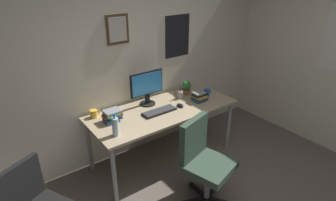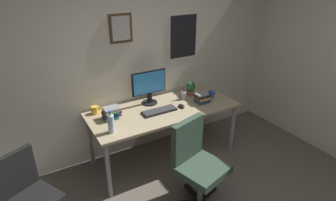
{
  "view_description": "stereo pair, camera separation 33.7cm",
  "coord_description": "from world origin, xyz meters",
  "px_view_note": "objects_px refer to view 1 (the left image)",
  "views": [
    {
      "loc": [
        -1.69,
        -0.88,
        2.31
      ],
      "look_at": [
        0.13,
        1.58,
        0.88
      ],
      "focal_mm": 30.35,
      "sensor_mm": 36.0,
      "label": 1
    },
    {
      "loc": [
        -1.4,
        -1.07,
        2.31
      ],
      "look_at": [
        0.13,
        1.58,
        0.88
      ],
      "focal_mm": 30.35,
      "sensor_mm": 36.0,
      "label": 2
    }
  ],
  "objects_px": {
    "water_bottle": "(115,126)",
    "pen_cup": "(180,94)",
    "monitor": "(147,87)",
    "potted_plant": "(186,87)",
    "coffee_mug_near": "(207,92)",
    "book_stack_left": "(112,116)",
    "keyboard": "(159,111)",
    "book_stack_right": "(199,96)",
    "coffee_mug_far": "(94,114)",
    "computer_mouse": "(180,105)",
    "office_chair": "(203,158)"
  },
  "relations": [
    {
      "from": "monitor",
      "to": "potted_plant",
      "type": "distance_m",
      "value": 0.62
    },
    {
      "from": "coffee_mug_far",
      "to": "pen_cup",
      "type": "height_order",
      "value": "pen_cup"
    },
    {
      "from": "computer_mouse",
      "to": "coffee_mug_near",
      "type": "height_order",
      "value": "coffee_mug_near"
    },
    {
      "from": "water_bottle",
      "to": "pen_cup",
      "type": "distance_m",
      "value": 1.17
    },
    {
      "from": "water_bottle",
      "to": "book_stack_right",
      "type": "distance_m",
      "value": 1.28
    },
    {
      "from": "keyboard",
      "to": "book_stack_left",
      "type": "distance_m",
      "value": 0.57
    },
    {
      "from": "potted_plant",
      "to": "pen_cup",
      "type": "xyz_separation_m",
      "value": [
        -0.15,
        -0.06,
        -0.05
      ]
    },
    {
      "from": "water_bottle",
      "to": "computer_mouse",
      "type": "bearing_deg",
      "value": 7.63
    },
    {
      "from": "keyboard",
      "to": "coffee_mug_far",
      "type": "distance_m",
      "value": 0.77
    },
    {
      "from": "book_stack_right",
      "to": "water_bottle",
      "type": "bearing_deg",
      "value": -174.76
    },
    {
      "from": "monitor",
      "to": "water_bottle",
      "type": "bearing_deg",
      "value": -146.7
    },
    {
      "from": "water_bottle",
      "to": "monitor",
      "type": "bearing_deg",
      "value": 33.3
    },
    {
      "from": "office_chair",
      "to": "monitor",
      "type": "distance_m",
      "value": 1.16
    },
    {
      "from": "coffee_mug_far",
      "to": "pen_cup",
      "type": "relative_size",
      "value": 0.61
    },
    {
      "from": "computer_mouse",
      "to": "book_stack_left",
      "type": "distance_m",
      "value": 0.87
    },
    {
      "from": "keyboard",
      "to": "book_stack_right",
      "type": "xyz_separation_m",
      "value": [
        0.61,
        -0.04,
        0.05
      ]
    },
    {
      "from": "coffee_mug_near",
      "to": "book_stack_left",
      "type": "xyz_separation_m",
      "value": [
        -1.36,
        0.11,
        0.02
      ]
    },
    {
      "from": "monitor",
      "to": "potted_plant",
      "type": "height_order",
      "value": "monitor"
    },
    {
      "from": "coffee_mug_far",
      "to": "book_stack_right",
      "type": "height_order",
      "value": "book_stack_right"
    },
    {
      "from": "keyboard",
      "to": "coffee_mug_far",
      "type": "bearing_deg",
      "value": 152.77
    },
    {
      "from": "office_chair",
      "to": "book_stack_right",
      "type": "xyz_separation_m",
      "value": [
        0.62,
        0.75,
        0.27
      ]
    },
    {
      "from": "pen_cup",
      "to": "monitor",
      "type": "bearing_deg",
      "value": 166.06
    },
    {
      "from": "water_bottle",
      "to": "coffee_mug_near",
      "type": "distance_m",
      "value": 1.48
    },
    {
      "from": "water_bottle",
      "to": "book_stack_right",
      "type": "height_order",
      "value": "water_bottle"
    },
    {
      "from": "book_stack_right",
      "to": "monitor",
      "type": "bearing_deg",
      "value": 151.55
    },
    {
      "from": "computer_mouse",
      "to": "pen_cup",
      "type": "height_order",
      "value": "pen_cup"
    },
    {
      "from": "coffee_mug_far",
      "to": "book_stack_right",
      "type": "distance_m",
      "value": 1.35
    },
    {
      "from": "keyboard",
      "to": "pen_cup",
      "type": "xyz_separation_m",
      "value": [
        0.46,
        0.17,
        0.04
      ]
    },
    {
      "from": "book_stack_left",
      "to": "book_stack_right",
      "type": "height_order",
      "value": "book_stack_left"
    },
    {
      "from": "water_bottle",
      "to": "book_stack_left",
      "type": "relative_size",
      "value": 1.16
    },
    {
      "from": "coffee_mug_near",
      "to": "coffee_mug_far",
      "type": "distance_m",
      "value": 1.53
    },
    {
      "from": "book_stack_right",
      "to": "coffee_mug_near",
      "type": "bearing_deg",
      "value": 17.93
    },
    {
      "from": "monitor",
      "to": "coffee_mug_far",
      "type": "bearing_deg",
      "value": 174.28
    },
    {
      "from": "computer_mouse",
      "to": "book_stack_right",
      "type": "xyz_separation_m",
      "value": [
        0.31,
        -0.01,
        0.04
      ]
    },
    {
      "from": "computer_mouse",
      "to": "coffee_mug_far",
      "type": "distance_m",
      "value": 1.06
    },
    {
      "from": "water_bottle",
      "to": "coffee_mug_far",
      "type": "xyz_separation_m",
      "value": [
        -0.02,
        0.51,
        -0.06
      ]
    },
    {
      "from": "keyboard",
      "to": "coffee_mug_near",
      "type": "xyz_separation_m",
      "value": [
        0.81,
        0.02,
        0.04
      ]
    },
    {
      "from": "keyboard",
      "to": "pen_cup",
      "type": "height_order",
      "value": "pen_cup"
    },
    {
      "from": "monitor",
      "to": "book_stack_right",
      "type": "xyz_separation_m",
      "value": [
        0.6,
        -0.32,
        -0.18
      ]
    },
    {
      "from": "water_bottle",
      "to": "book_stack_left",
      "type": "bearing_deg",
      "value": 70.23
    },
    {
      "from": "monitor",
      "to": "pen_cup",
      "type": "relative_size",
      "value": 2.3
    },
    {
      "from": "pen_cup",
      "to": "book_stack_left",
      "type": "bearing_deg",
      "value": -178.08
    },
    {
      "from": "monitor",
      "to": "water_bottle",
      "type": "xyz_separation_m",
      "value": [
        -0.67,
        -0.44,
        -0.13
      ]
    },
    {
      "from": "computer_mouse",
      "to": "book_stack_left",
      "type": "xyz_separation_m",
      "value": [
        -0.85,
        0.17,
        0.05
      ]
    },
    {
      "from": "water_bottle",
      "to": "pen_cup",
      "type": "height_order",
      "value": "water_bottle"
    },
    {
      "from": "water_bottle",
      "to": "coffee_mug_far",
      "type": "height_order",
      "value": "water_bottle"
    },
    {
      "from": "computer_mouse",
      "to": "keyboard",
      "type": "bearing_deg",
      "value": 174.34
    },
    {
      "from": "computer_mouse",
      "to": "coffee_mug_far",
      "type": "bearing_deg",
      "value": 158.8
    },
    {
      "from": "monitor",
      "to": "computer_mouse",
      "type": "distance_m",
      "value": 0.48
    },
    {
      "from": "monitor",
      "to": "potted_plant",
      "type": "bearing_deg",
      "value": -4.81
    }
  ]
}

